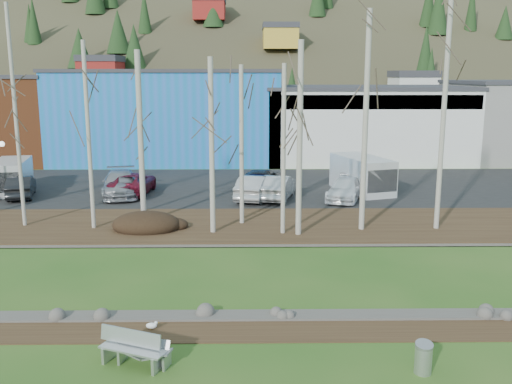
{
  "coord_description": "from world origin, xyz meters",
  "views": [
    {
      "loc": [
        1.28,
        -14.59,
        7.94
      ],
      "look_at": [
        1.63,
        11.51,
        2.5
      ],
      "focal_mm": 40.0,
      "sensor_mm": 36.0,
      "label": 1
    }
  ],
  "objects_px": {
    "car_6": "(261,180)",
    "car_5": "(278,187)",
    "car_2": "(132,183)",
    "car_3": "(120,183)",
    "car_8": "(254,187)",
    "bench_intact": "(132,348)",
    "car_7": "(345,189)",
    "litter_bin": "(423,359)",
    "seagull": "(152,325)",
    "car_1": "(21,186)",
    "bench_damaged": "(144,352)",
    "car_4": "(257,184)",
    "van_grey": "(11,177)",
    "van_white": "(364,175)"
  },
  "relations": [
    {
      "from": "bench_intact",
      "to": "car_5",
      "type": "distance_m",
      "value": 21.28
    },
    {
      "from": "car_7",
      "to": "van_white",
      "type": "bearing_deg",
      "value": 75.33
    },
    {
      "from": "car_2",
      "to": "car_5",
      "type": "height_order",
      "value": "car_5"
    },
    {
      "from": "car_2",
      "to": "van_grey",
      "type": "xyz_separation_m",
      "value": [
        -8.2,
        0.63,
        0.34
      ]
    },
    {
      "from": "car_4",
      "to": "car_7",
      "type": "bearing_deg",
      "value": -13.44
    },
    {
      "from": "bench_intact",
      "to": "car_4",
      "type": "bearing_deg",
      "value": 102.79
    },
    {
      "from": "van_white",
      "to": "van_grey",
      "type": "xyz_separation_m",
      "value": [
        -23.55,
        0.2,
        -0.11
      ]
    },
    {
      "from": "bench_intact",
      "to": "car_7",
      "type": "bearing_deg",
      "value": 88.12
    },
    {
      "from": "bench_damaged",
      "to": "car_3",
      "type": "relative_size",
      "value": 0.31
    },
    {
      "from": "car_1",
      "to": "van_grey",
      "type": "height_order",
      "value": "van_grey"
    },
    {
      "from": "bench_intact",
      "to": "car_4",
      "type": "relative_size",
      "value": 0.45
    },
    {
      "from": "car_2",
      "to": "car_8",
      "type": "distance_m",
      "value": 8.21
    },
    {
      "from": "car_1",
      "to": "car_7",
      "type": "height_order",
      "value": "car_1"
    },
    {
      "from": "litter_bin",
      "to": "car_1",
      "type": "height_order",
      "value": "car_1"
    },
    {
      "from": "car_1",
      "to": "car_2",
      "type": "distance_m",
      "value": 7.0
    },
    {
      "from": "car_8",
      "to": "van_grey",
      "type": "relative_size",
      "value": 0.91
    },
    {
      "from": "car_3",
      "to": "litter_bin",
      "type": "bearing_deg",
      "value": -70.95
    },
    {
      "from": "seagull",
      "to": "car_3",
      "type": "distance_m",
      "value": 20.44
    },
    {
      "from": "car_2",
      "to": "car_5",
      "type": "xyz_separation_m",
      "value": [
        9.5,
        -1.7,
        0.05
      ]
    },
    {
      "from": "litter_bin",
      "to": "car_5",
      "type": "bearing_deg",
      "value": 97.69
    },
    {
      "from": "car_2",
      "to": "car_3",
      "type": "bearing_deg",
      "value": 37.54
    },
    {
      "from": "bench_intact",
      "to": "car_2",
      "type": "xyz_separation_m",
      "value": [
        -4.42,
        22.35,
        0.37
      ]
    },
    {
      "from": "litter_bin",
      "to": "car_8",
      "type": "bearing_deg",
      "value": 101.52
    },
    {
      "from": "car_5",
      "to": "litter_bin",
      "type": "bearing_deg",
      "value": 110.99
    },
    {
      "from": "car_8",
      "to": "van_white",
      "type": "height_order",
      "value": "van_white"
    },
    {
      "from": "seagull",
      "to": "car_2",
      "type": "xyz_separation_m",
      "value": [
        -4.6,
        20.2,
        0.69
      ]
    },
    {
      "from": "car_1",
      "to": "litter_bin",
      "type": "bearing_deg",
      "value": 115.75
    },
    {
      "from": "car_5",
      "to": "car_1",
      "type": "bearing_deg",
      "value": 10.71
    },
    {
      "from": "car_2",
      "to": "bench_damaged",
      "type": "bearing_deg",
      "value": 104.44
    },
    {
      "from": "car_1",
      "to": "car_2",
      "type": "xyz_separation_m",
      "value": [
        6.94,
        0.95,
        0.02
      ]
    },
    {
      "from": "litter_bin",
      "to": "seagull",
      "type": "bearing_deg",
      "value": 160.66
    },
    {
      "from": "car_5",
      "to": "car_8",
      "type": "bearing_deg",
      "value": 13.3
    },
    {
      "from": "litter_bin",
      "to": "seagull",
      "type": "height_order",
      "value": "litter_bin"
    },
    {
      "from": "car_5",
      "to": "car_6",
      "type": "height_order",
      "value": "car_5"
    },
    {
      "from": "car_5",
      "to": "car_8",
      "type": "xyz_separation_m",
      "value": [
        -1.46,
        0.0,
        0.0
      ]
    },
    {
      "from": "car_2",
      "to": "car_1",
      "type": "bearing_deg",
      "value": 10.28
    },
    {
      "from": "car_6",
      "to": "car_2",
      "type": "bearing_deg",
      "value": 11.38
    },
    {
      "from": "bench_damaged",
      "to": "car_2",
      "type": "height_order",
      "value": "car_2"
    },
    {
      "from": "car_8",
      "to": "van_grey",
      "type": "height_order",
      "value": "van_grey"
    },
    {
      "from": "car_3",
      "to": "car_5",
      "type": "xyz_separation_m",
      "value": [
        10.17,
        -1.22,
        -0.03
      ]
    },
    {
      "from": "bench_intact",
      "to": "van_grey",
      "type": "xyz_separation_m",
      "value": [
        -12.62,
        22.98,
        0.71
      ]
    },
    {
      "from": "bench_damaged",
      "to": "car_5",
      "type": "height_order",
      "value": "car_5"
    },
    {
      "from": "bench_damaged",
      "to": "car_5",
      "type": "relative_size",
      "value": 0.36
    },
    {
      "from": "bench_intact",
      "to": "car_2",
      "type": "height_order",
      "value": "car_2"
    },
    {
      "from": "car_5",
      "to": "car_6",
      "type": "distance_m",
      "value": 2.6
    },
    {
      "from": "car_7",
      "to": "car_8",
      "type": "bearing_deg",
      "value": -161.66
    },
    {
      "from": "car_1",
      "to": "bench_damaged",
      "type": "bearing_deg",
      "value": 103.12
    },
    {
      "from": "car_6",
      "to": "car_5",
      "type": "bearing_deg",
      "value": 118.66
    },
    {
      "from": "car_3",
      "to": "car_8",
      "type": "height_order",
      "value": "car_3"
    },
    {
      "from": "car_8",
      "to": "car_4",
      "type": "bearing_deg",
      "value": -85.5
    }
  ]
}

